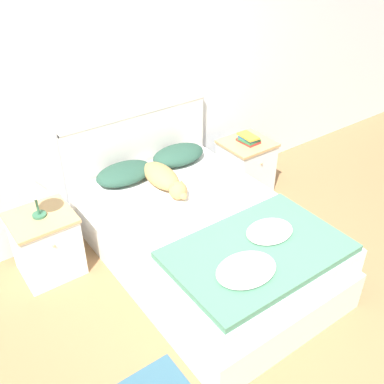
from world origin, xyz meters
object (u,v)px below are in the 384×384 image
object	(u,v)px
bed	(207,242)
pillow_right	(178,155)
nightstand_right	(246,166)
pillow_left	(124,173)
nightstand_left	(46,244)
dog	(164,178)
table_lamp	(33,187)
book_stack	(249,139)

from	to	relation	value
bed	pillow_right	size ratio (longest dim) A/B	3.97
nightstand_right	pillow_left	size ratio (longest dim) A/B	1.08
nightstand_left	dog	world-z (taller)	dog
pillow_right	table_lamp	distance (m)	1.39
dog	table_lamp	world-z (taller)	table_lamp
nightstand_left	table_lamp	world-z (taller)	table_lamp
nightstand_left	pillow_left	distance (m)	0.88
nightstand_right	pillow_right	world-z (taller)	pillow_right
nightstand_left	book_stack	xyz separation A→B (m)	(2.17, -0.01, 0.32)
nightstand_right	pillow_left	world-z (taller)	pillow_left
pillow_right	table_lamp	world-z (taller)	table_lamp
nightstand_left	book_stack	size ratio (longest dim) A/B	2.48
pillow_left	pillow_right	size ratio (longest dim) A/B	1.00
book_stack	pillow_left	bearing A→B (deg)	176.43
dog	table_lamp	xyz separation A→B (m)	(-1.03, 0.21, 0.19)
pillow_left	book_stack	size ratio (longest dim) A/B	2.28
nightstand_left	book_stack	distance (m)	2.20
nightstand_left	table_lamp	xyz separation A→B (m)	(0.00, 0.01, 0.55)
bed	dog	distance (m)	0.66
book_stack	table_lamp	bearing A→B (deg)	179.57
bed	nightstand_left	bearing A→B (deg)	145.50
nightstand_right	dog	size ratio (longest dim) A/B	0.84
pillow_right	book_stack	bearing A→B (deg)	-6.09
nightstand_right	table_lamp	world-z (taller)	table_lamp
dog	table_lamp	bearing A→B (deg)	168.34
nightstand_left	dog	distance (m)	1.11
table_lamp	nightstand_left	bearing A→B (deg)	-90.00
pillow_right	dog	bearing A→B (deg)	-140.59
pillow_left	dog	distance (m)	0.36
nightstand_right	table_lamp	xyz separation A→B (m)	(-2.17, 0.01, 0.55)
nightstand_right	table_lamp	bearing A→B (deg)	179.78
nightstand_right	pillow_left	distance (m)	1.42
book_stack	table_lamp	xyz separation A→B (m)	(-2.17, 0.02, 0.23)
pillow_right	book_stack	size ratio (longest dim) A/B	2.28
nightstand_left	dog	bearing A→B (deg)	-11.22
dog	nightstand_left	bearing A→B (deg)	168.78
pillow_left	book_stack	distance (m)	1.38
book_stack	table_lamp	distance (m)	2.18
bed	pillow_right	bearing A→B (deg)	70.85
pillow_right	book_stack	world-z (taller)	pillow_right
pillow_right	dog	xyz separation A→B (m)	(-0.34, -0.28, 0.01)
nightstand_left	table_lamp	distance (m)	0.55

